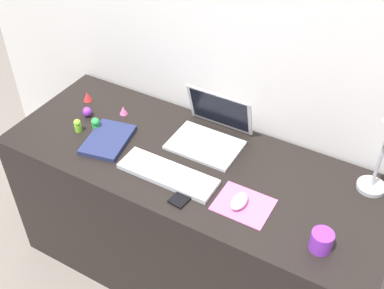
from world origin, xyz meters
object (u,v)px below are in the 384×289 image
object	(u,v)px
notebook_pad	(108,140)
toy_figurine_lime	(78,125)
toy_figurine_green	(96,124)
toy_figurine_pink	(123,110)
laptop	(211,129)
desk_lamp	(380,158)
coffee_mug	(321,241)
keyboard	(168,174)
toy_figurine_purple	(87,112)
mouse	(239,201)
toy_figurine_red	(87,96)
cell_phone	(184,195)

from	to	relation	value
notebook_pad	toy_figurine_lime	xyz separation A→B (m)	(-0.16, -0.01, 0.02)
toy_figurine_green	toy_figurine_pink	distance (m)	0.16
laptop	desk_lamp	size ratio (longest dim) A/B	0.83
toy_figurine_green	toy_figurine_pink	size ratio (longest dim) A/B	1.47
desk_lamp	coffee_mug	size ratio (longest dim) A/B	4.63
keyboard	toy_figurine_lime	xyz separation A→B (m)	(-0.50, 0.05, 0.02)
keyboard	toy_figurine_lime	world-z (taller)	toy_figurine_lime
keyboard	toy_figurine_lime	distance (m)	0.50
toy_figurine_lime	toy_figurine_pink	xyz separation A→B (m)	(0.10, 0.20, -0.01)
toy_figurine_green	notebook_pad	bearing A→B (deg)	-23.55
toy_figurine_green	toy_figurine_lime	bearing A→B (deg)	-141.78
notebook_pad	toy_figurine_purple	distance (m)	0.22
mouse	notebook_pad	xyz separation A→B (m)	(-0.65, 0.06, -0.01)
notebook_pad	toy_figurine_pink	xyz separation A→B (m)	(-0.06, 0.20, 0.01)
toy_figurine_pink	toy_figurine_purple	distance (m)	0.17
laptop	coffee_mug	distance (m)	0.69
notebook_pad	keyboard	bearing A→B (deg)	-20.54
keyboard	toy_figurine_red	distance (m)	0.67
cell_phone	toy_figurine_lime	size ratio (longest dim) A/B	2.04
notebook_pad	toy_figurine_green	xyz separation A→B (m)	(-0.10, 0.04, 0.02)
mouse	toy_figurine_green	world-z (taller)	toy_figurine_green
laptop	toy_figurine_purple	xyz separation A→B (m)	(-0.57, -0.14, -0.03)
laptop	keyboard	size ratio (longest dim) A/B	0.73
desk_lamp	toy_figurine_lime	xyz separation A→B (m)	(-1.22, -0.26, -0.14)
coffee_mug	toy_figurine_green	bearing A→B (deg)	172.56
cell_phone	toy_figurine_purple	world-z (taller)	toy_figurine_purple
desk_lamp	toy_figurine_red	xyz separation A→B (m)	(-1.34, -0.06, -0.15)
coffee_mug	toy_figurine_red	size ratio (longest dim) A/B	1.65
keyboard	toy_figurine_pink	distance (m)	0.47
laptop	toy_figurine_red	xyz separation A→B (m)	(-0.65, -0.04, -0.03)
coffee_mug	toy_figurine_green	world-z (taller)	coffee_mug
keyboard	notebook_pad	size ratio (longest dim) A/B	1.71
notebook_pad	desk_lamp	bearing A→B (deg)	2.05
toy_figurine_pink	coffee_mug	bearing A→B (deg)	-15.88
cell_phone	notebook_pad	xyz separation A→B (m)	(-0.45, 0.12, 0.01)
toy_figurine_purple	toy_figurine_green	bearing A→B (deg)	-31.33
mouse	toy_figurine_green	xyz separation A→B (m)	(-0.75, 0.10, 0.01)
coffee_mug	toy_figurine_red	distance (m)	1.29
laptop	cell_phone	xyz separation A→B (m)	(0.08, -0.36, -0.05)
notebook_pad	coffee_mug	size ratio (longest dim) A/B	3.08
mouse	toy_figurine_purple	distance (m)	0.86
mouse	toy_figurine_red	size ratio (longest dim) A/B	2.03
toy_figurine_green	desk_lamp	bearing A→B (deg)	10.44
toy_figurine_red	notebook_pad	bearing A→B (deg)	-36.18
laptop	cell_phone	distance (m)	0.37
keyboard	mouse	size ratio (longest dim) A/B	4.27
notebook_pad	toy_figurine_red	world-z (taller)	toy_figurine_red
coffee_mug	toy_figurine_purple	bearing A→B (deg)	170.35
cell_phone	toy_figurine_green	bearing A→B (deg)	170.41
laptop	toy_figurine_purple	distance (m)	0.59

